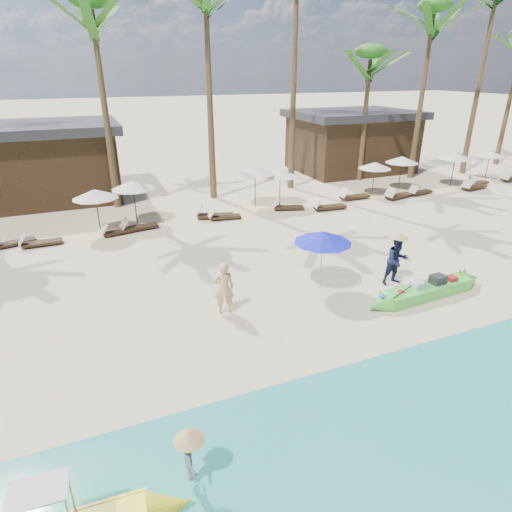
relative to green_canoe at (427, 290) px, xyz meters
name	(u,v)px	position (x,y,z in m)	size (l,w,h in m)	color
ground	(282,322)	(-5.17, 0.40, -0.24)	(240.00, 240.00, 0.00)	beige
wet_sand_strip	(388,445)	(-5.17, -4.60, -0.23)	(240.00, 4.50, 0.01)	tan
green_canoe	(427,290)	(0.00, 0.00, 0.00)	(5.53, 0.91, 0.70)	#4BCE3F
tourist	(224,288)	(-6.60, 1.61, 0.62)	(0.63, 0.41, 1.72)	#DDAD77
vendor_green	(397,260)	(-0.36, 1.20, 0.66)	(0.87, 0.68, 1.79)	#15193A
vendor_yellow	(190,458)	(-9.09, -3.96, 0.43)	(0.63, 0.36, 0.97)	gray
blue_umbrella	(323,237)	(-2.99, 1.91, 1.68)	(1.97, 1.97, 2.12)	#99999E
lounger_3_right	(13,242)	(-13.32, 10.36, -0.05)	(1.70, 0.95, 0.55)	#372516
resort_parasol_4	(95,194)	(-9.71, 10.54, 1.66)	(2.04, 2.04, 2.10)	#372516
lounger_4_left	(39,242)	(-12.29, 9.90, -0.04)	(1.72, 0.56, 0.58)	#372516
lounger_4_right	(117,231)	(-9.01, 10.07, -0.05)	(1.71, 0.81, 0.56)	#372516
resort_parasol_5	(133,185)	(-7.93, 11.41, 1.70)	(2.09, 2.09, 2.15)	#372516
lounger_5_left	(137,226)	(-8.06, 10.29, -0.04)	(1.79, 0.73, 0.59)	#372516
resort_parasol_6	(255,170)	(-1.41, 11.77, 1.80)	(2.19, 2.19, 2.26)	#372516
lounger_6_left	(213,214)	(-4.24, 10.65, -0.02)	(2.02, 1.16, 0.66)	#372516
lounger_6_right	(223,216)	(-3.80, 10.28, -0.05)	(1.70, 0.70, 0.56)	#372516
resort_parasol_7	(280,173)	(-0.05, 11.47, 1.58)	(1.96, 1.96, 2.02)	#372516
lounger_7_left	(286,207)	(-0.09, 10.51, -0.04)	(1.78, 1.00, 0.58)	#372516
lounger_7_right	(327,206)	(1.99, 9.69, -0.02)	(1.92, 0.73, 0.64)	#372516
resort_parasol_8	(375,165)	(6.08, 11.26, 1.57)	(1.94, 1.94, 2.00)	#372516
lounger_8_left	(353,196)	(4.42, 10.87, -0.02)	(1.90, 0.59, 0.65)	#372516
resort_parasol_9	(402,160)	(8.45, 11.74, 1.65)	(2.03, 2.03, 2.09)	#372516
lounger_9_left	(397,195)	(6.95, 10.02, -0.02)	(2.00, 0.98, 0.65)	#372516
lounger_9_right	(419,192)	(8.77, 10.21, -0.04)	(1.75, 0.76, 0.58)	#372516
resort_parasol_10	(456,156)	(12.20, 11.14, 1.74)	(2.13, 2.13, 2.19)	#372516
lounger_10_left	(473,186)	(12.76, 9.85, -0.02)	(1.98, 0.84, 0.65)	#372516
lounger_10_right	(477,182)	(13.89, 10.58, -0.03)	(1.87, 0.85, 0.61)	#372516
resort_parasol_11	(490,154)	(15.97, 11.74, 1.51)	(1.88, 1.88, 1.94)	#372516
lounger_11_left	(512,178)	(17.05, 10.56, -0.02)	(1.98, 0.76, 0.66)	#372516
palm_3	(95,34)	(-8.53, 14.68, 8.34)	(2.08, 2.08, 10.52)	brown
palm_4	(206,18)	(-3.02, 14.42, 9.21)	(2.08, 2.08, 11.70)	brown
palm_6	(370,69)	(7.67, 14.92, 6.82)	(2.08, 2.08, 8.51)	brown
palm_7	(431,35)	(11.40, 14.08, 8.76)	(2.08, 2.08, 11.08)	brown
palm_8	(492,16)	(15.90, 13.73, 9.94)	(2.08, 2.08, 12.70)	brown
pavilion_west	(22,163)	(-13.17, 17.90, 1.95)	(10.80, 6.60, 4.30)	#372516
pavilion_east	(351,140)	(8.83, 17.90, 1.96)	(8.80, 6.60, 4.30)	#372516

